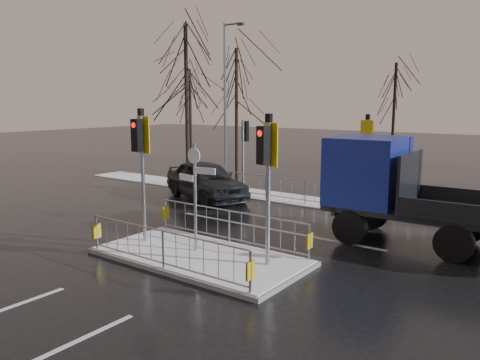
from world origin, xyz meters
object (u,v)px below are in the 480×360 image
Objects in this scene: flatbed_truck at (399,187)px; street_lamp_left at (226,99)px; car_far_lane at (206,180)px; traffic_island at (199,245)px.

street_lamp_left is (-10.29, 4.52, 2.77)m from flatbed_truck.
street_lamp_left reaches higher than flatbed_truck.
flatbed_truck is 0.86× the size of street_lamp_left.
car_far_lane is at bearing 170.94° from flatbed_truck.
traffic_island is at bearing -119.37° from car_far_lane.
street_lamp_left reaches higher than traffic_island.
street_lamp_left is (-1.22, 3.08, 3.63)m from car_far_lane.
traffic_island is 8.27m from car_far_lane.
car_far_lane is at bearing 129.01° from traffic_island.
flatbed_truck is 11.58m from street_lamp_left.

